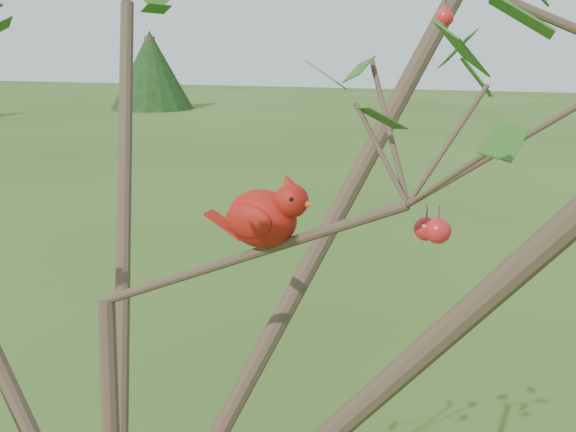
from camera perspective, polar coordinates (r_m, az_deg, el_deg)
The scene contains 3 objects.
crabapple_tree at distance 1.29m, azimuth -14.94°, elevation -1.47°, with size 2.35×2.05×2.95m.
cardinal at distance 1.23m, azimuth -1.79°, elevation 0.00°, with size 0.21×0.11×0.15m.
distant_trees at distance 26.73m, azimuth 15.62°, elevation 10.98°, with size 39.11×18.12×3.53m.
Camera 1 is at (0.76, -1.04, 2.44)m, focal length 45.00 mm.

